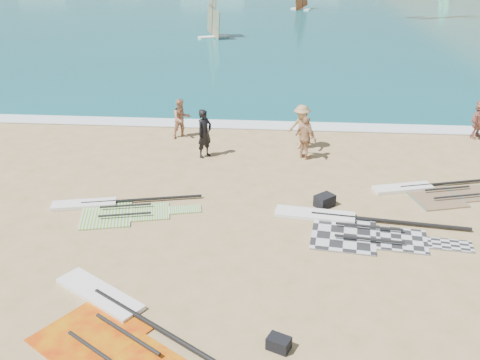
# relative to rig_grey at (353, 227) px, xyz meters

# --- Properties ---
(ground) EXTENTS (300.00, 300.00, 0.00)m
(ground) POSITION_rel_rig_grey_xyz_m (-2.87, -2.87, -0.05)
(ground) COLOR tan
(ground) RESTS_ON ground
(surf_line) EXTENTS (300.00, 1.20, 0.04)m
(surf_line) POSITION_rel_rig_grey_xyz_m (-2.87, 9.43, -0.05)
(surf_line) COLOR white
(surf_line) RESTS_ON ground
(rig_grey) EXTENTS (6.09, 2.78, 0.20)m
(rig_grey) POSITION_rel_rig_grey_xyz_m (0.00, 0.00, 0.00)
(rig_grey) COLOR #27282A
(rig_grey) RESTS_ON ground
(rig_green) EXTENTS (5.12, 2.56, 0.20)m
(rig_green) POSITION_rel_rig_grey_xyz_m (-7.82, 0.60, -0.00)
(rig_green) COLOR #59B115
(rig_green) RESTS_ON ground
(rig_orange) EXTENTS (5.20, 2.76, 0.20)m
(rig_orange) POSITION_rel_rig_grey_xyz_m (3.18, 2.76, -0.00)
(rig_orange) COLOR #FF3501
(rig_orange) RESTS_ON ground
(rig_red) EXTENTS (5.51, 4.89, 0.20)m
(rig_red) POSITION_rel_rig_grey_xyz_m (-6.03, -5.12, 0.00)
(rig_red) COLOR red
(rig_red) RESTS_ON ground
(gear_bag_near) EXTENTS (0.78, 0.76, 0.40)m
(gear_bag_near) POSITION_rel_rig_grey_xyz_m (-0.79, 1.42, 0.15)
(gear_bag_near) COLOR black
(gear_bag_near) RESTS_ON ground
(gear_bag_far) EXTENTS (0.60, 0.52, 0.30)m
(gear_bag_far) POSITION_rel_rig_grey_xyz_m (-2.24, -5.50, 0.10)
(gear_bag_far) COLOR black
(gear_bag_far) RESTS_ON ground
(person_wetsuit) EXTENTS (0.82, 0.87, 2.00)m
(person_wetsuit) POSITION_rel_rig_grey_xyz_m (-5.40, 5.45, 0.95)
(person_wetsuit) COLOR black
(person_wetsuit) RESTS_ON ground
(beachgoer_left) EXTENTS (1.09, 1.02, 1.77)m
(beachgoer_left) POSITION_rel_rig_grey_xyz_m (-6.73, 7.59, 0.84)
(beachgoer_left) COLOR tan
(beachgoer_left) RESTS_ON ground
(beachgoer_mid) EXTENTS (1.42, 1.35, 1.93)m
(beachgoer_mid) POSITION_rel_rig_grey_xyz_m (-1.47, 6.61, 0.91)
(beachgoer_mid) COLOR tan
(beachgoer_mid) RESTS_ON ground
(beachgoer_back) EXTENTS (1.06, 1.04, 1.79)m
(beachgoer_back) POSITION_rel_rig_grey_xyz_m (-1.32, 5.53, 0.84)
(beachgoer_back) COLOR tan
(beachgoer_back) RESTS_ON ground
(beachgoer_right) EXTENTS (1.54, 1.45, 1.73)m
(beachgoer_right) POSITION_rel_rig_grey_xyz_m (6.44, 8.63, 0.82)
(beachgoer_right) COLOR #AE6A5C
(beachgoer_right) RESTS_ON ground
(windsurfer_left) EXTENTS (2.71, 2.92, 4.83)m
(windsurfer_left) POSITION_rel_rig_grey_xyz_m (-8.32, 32.03, 1.32)
(windsurfer_left) COLOR white
(windsurfer_left) RESTS_ON ground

